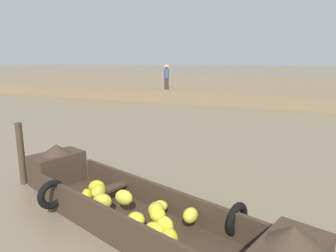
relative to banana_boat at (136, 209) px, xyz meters
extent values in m
plane|color=#7A6B51|center=(0.75, 4.58, -0.33)|extent=(300.00, 300.00, 0.00)
cube|color=#7F6B4C|center=(0.75, 23.80, 0.03)|extent=(160.00, 20.00, 0.72)
cube|color=#3D2D21|center=(0.01, 0.01, -0.27)|extent=(4.40, 2.50, 0.12)
cube|color=#3D2D21|center=(0.19, 0.54, 0.00)|extent=(4.04, 1.44, 0.44)
cube|color=#3D2D21|center=(-0.17, -0.52, 0.00)|extent=(4.04, 1.44, 0.44)
cone|color=#3D2D21|center=(2.31, -0.78, 0.53)|extent=(0.71, 0.71, 0.20)
cube|color=#3D2D21|center=(-2.30, 0.79, 0.11)|extent=(0.92, 1.17, 0.64)
cone|color=#3D2D21|center=(-2.30, 0.79, 0.53)|extent=(0.71, 0.71, 0.20)
cube|color=#3D2D21|center=(-0.85, 0.30, 0.03)|extent=(0.54, 1.09, 0.05)
torus|color=black|center=(1.57, 0.19, 0.05)|extent=(0.28, 0.53, 0.52)
torus|color=black|center=(-1.56, -0.18, 0.05)|extent=(0.28, 0.53, 0.52)
ellipsoid|color=yellow|center=(0.32, 0.24, 0.00)|extent=(0.30, 0.27, 0.19)
ellipsoid|color=yellow|center=(0.18, -0.34, 0.03)|extent=(0.32, 0.30, 0.21)
ellipsoid|color=yellow|center=(-1.06, 0.43, 0.02)|extent=(0.38, 0.35, 0.26)
ellipsoid|color=gold|center=(-0.60, -0.07, 0.05)|extent=(0.38, 0.31, 0.27)
ellipsoid|color=yellow|center=(0.89, 0.07, 0.04)|extent=(0.26, 0.32, 0.23)
ellipsoid|color=yellow|center=(-0.26, 0.07, 0.12)|extent=(0.38, 0.31, 0.25)
ellipsoid|color=yellow|center=(0.80, -0.58, 0.01)|extent=(0.31, 0.29, 0.28)
ellipsoid|color=yellow|center=(0.65, -0.36, 0.04)|extent=(0.34, 0.31, 0.28)
ellipsoid|color=gold|center=(-0.85, 0.19, 0.06)|extent=(0.31, 0.36, 0.27)
ellipsoid|color=yellow|center=(0.44, -0.14, 0.06)|extent=(0.37, 0.37, 0.22)
ellipsoid|color=yellow|center=(0.58, -0.54, 0.04)|extent=(0.39, 0.33, 0.23)
ellipsoid|color=yellow|center=(-0.96, -0.01, 0.05)|extent=(0.30, 0.34, 0.26)
ellipsoid|color=gold|center=(0.38, -0.06, 0.09)|extent=(0.33, 0.35, 0.23)
cylinder|color=#332D28|center=(-5.88, 15.27, 0.76)|extent=(0.28, 0.28, 0.75)
cylinder|color=#384C70|center=(-5.88, 15.27, 1.44)|extent=(0.34, 0.34, 0.60)
sphere|color=#9E7556|center=(-5.88, 15.27, 1.86)|extent=(0.22, 0.22, 0.22)
cone|color=tan|center=(-5.88, 15.27, 1.98)|extent=(0.44, 0.44, 0.14)
cylinder|color=#423323|center=(-3.17, 0.67, 0.35)|extent=(0.14, 0.14, 1.37)
camera|label=1|loc=(2.21, -3.99, 2.34)|focal=32.80mm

